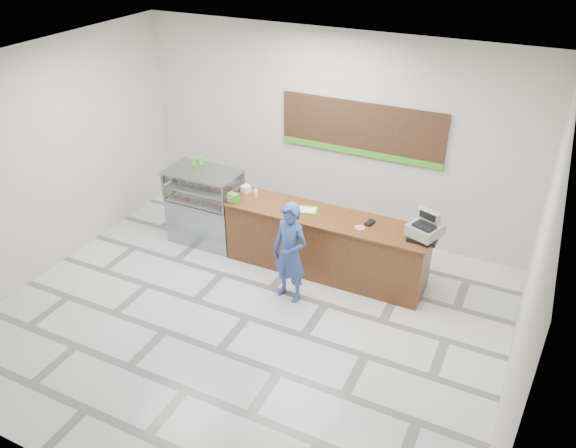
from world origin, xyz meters
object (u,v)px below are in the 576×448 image
at_px(cash_register, 425,229).
at_px(customer, 290,253).
at_px(display_case, 205,206).
at_px(serving_tray, 306,210).
at_px(sales_counter, 325,244).

relative_size(cash_register, customer, 0.35).
distance_m(display_case, cash_register, 3.75).
bearing_deg(serving_tray, display_case, 164.13).
bearing_deg(sales_counter, cash_register, 0.77).
xyz_separation_m(sales_counter, serving_tray, (-0.34, 0.02, 0.52)).
distance_m(sales_counter, display_case, 2.23).
bearing_deg(cash_register, display_case, -159.04).
distance_m(sales_counter, customer, 0.90).
bearing_deg(sales_counter, display_case, -179.99).
relative_size(display_case, customer, 0.84).
xyz_separation_m(sales_counter, customer, (-0.21, -0.83, 0.27)).
bearing_deg(display_case, cash_register, 0.32).
height_order(sales_counter, display_case, display_case).
bearing_deg(serving_tray, sales_counter, -20.46).
bearing_deg(display_case, sales_counter, 0.01).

